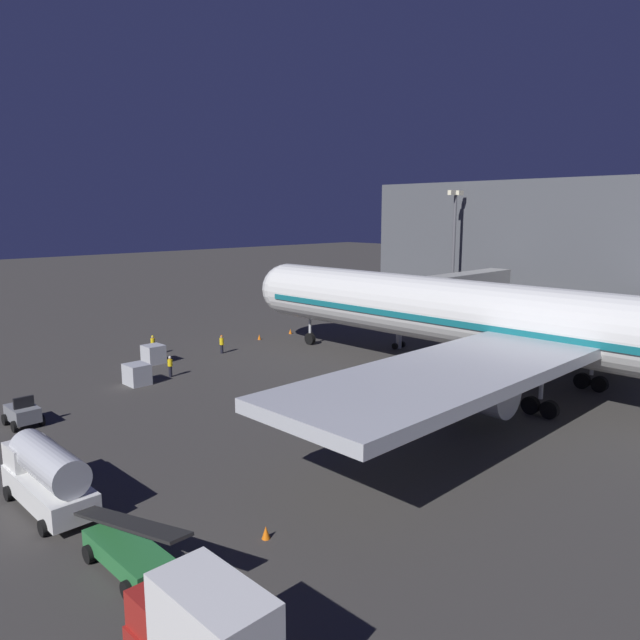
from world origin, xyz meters
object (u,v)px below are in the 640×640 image
Objects in this scene: belt_loader at (128,550)px; traffic_cone_nose_starboard at (259,337)px; baggage_tug_spare at (23,413)px; traffic_cone_wingtip_svc_side at (266,532)px; ground_crew_marshaller_fwd at (170,365)px; fuel_tanker at (47,474)px; ground_crew_near_nose_gear at (222,343)px; airliner_at_gate at (582,331)px; ground_crew_by_belt_loader at (153,344)px; traffic_cone_nose_port at (290,331)px; baggage_container_near_belt at (154,354)px; baggage_container_mid_row at (137,374)px; jet_bridge at (440,289)px; apron_floodlight_mast at (454,243)px.

belt_loader is 14.31× the size of traffic_cone_nose_starboard.
traffic_cone_nose_starboard is at bearing -160.01° from baggage_tug_spare.
ground_crew_marshaller_fwd is at bearing -112.42° from traffic_cone_wingtip_svc_side.
ground_crew_near_nose_gear is (-23.44, -19.57, -0.67)m from fuel_tanker.
airliner_at_gate is 122.76× the size of traffic_cone_wingtip_svc_side.
traffic_cone_nose_starboard is (-29.67, -29.09, -0.57)m from belt_loader.
traffic_cone_nose_port is at bearing 174.26° from ground_crew_by_belt_loader.
traffic_cone_wingtip_svc_side is at bearing -3.64° from airliner_at_gate.
belt_loader is (2.66, 19.27, 0.06)m from baggage_tug_spare.
ground_crew_by_belt_loader is at bearing -111.79° from traffic_cone_wingtip_svc_side.
ground_crew_marshaller_fwd is (1.32, 5.08, 0.15)m from baggage_container_near_belt.
belt_loader reaches higher than ground_crew_near_nose_gear.
traffic_cone_nose_port is at bearing -93.85° from airliner_at_gate.
airliner_at_gate is 35.70× the size of baggage_container_mid_row.
baggage_container_near_belt is at bearing -9.90° from ground_crew_near_nose_gear.
airliner_at_gate reaches higher than ground_crew_near_nose_gear.
ground_crew_near_nose_gear is 3.23× the size of traffic_cone_nose_starboard.
baggage_container_near_belt is at bearing -148.37° from baggage_tug_spare.
fuel_tanker is 26.73m from baggage_container_near_belt.
traffic_cone_nose_starboard is 39.54m from traffic_cone_wingtip_svc_side.
airliner_at_gate is 27.28m from traffic_cone_wingtip_svc_side.
fuel_tanker is 7.19m from belt_loader.
jet_bridge is 29.80m from ground_crew_by_belt_loader.
baggage_container_near_belt is 13.15m from traffic_cone_nose_starboard.
ground_crew_near_nose_gear is (8.71, -30.30, -4.29)m from airliner_at_gate.
traffic_cone_nose_port is (-34.35, -21.96, -1.37)m from fuel_tanker.
fuel_tanker is at bearing 39.85° from ground_crew_near_nose_gear.
baggage_tug_spare is 0.32× the size of belt_loader.
traffic_cone_nose_port is (-18.80, -6.32, -0.69)m from ground_crew_marshaller_fwd.
baggage_tug_spare is at bearing -103.63° from fuel_tanker.
traffic_cone_wingtip_svc_side is (-5.38, 9.03, -1.37)m from fuel_tanker.
traffic_cone_wingtip_svc_side is at bearing 57.72° from ground_crew_near_nose_gear.
baggage_container_mid_row is 18.54m from traffic_cone_nose_starboard.
jet_bridge is at bearing -121.08° from airliner_at_gate.
belt_loader is 27.42m from ground_crew_marshaller_fwd.
fuel_tanker is 11.37× the size of traffic_cone_nose_starboard.
traffic_cone_nose_starboard is at bearing 172.09° from ground_crew_by_belt_loader.
ground_crew_by_belt_loader is at bearing -10.42° from apron_floodlight_mast.
airliner_at_gate is 37.18m from ground_crew_by_belt_loader.
fuel_tanker is 29.90m from ground_crew_by_belt_loader.
jet_bridge is at bearing 28.27° from apron_floodlight_mast.
ground_crew_marshaller_fwd reaches higher than baggage_container_mid_row.
belt_loader is 4.16× the size of baggage_container_mid_row.
airliner_at_gate reaches higher than traffic_cone_nose_port.
jet_bridge is at bearing 168.33° from baggage_container_mid_row.
baggage_tug_spare is 32.91m from traffic_cone_nose_port.
traffic_cone_wingtip_svc_side is at bearing 67.58° from ground_crew_marshaller_fwd.
baggage_container_mid_row is (-12.28, -22.69, -0.03)m from belt_loader.
ground_crew_near_nose_gear is (-6.57, 1.15, 0.15)m from baggage_container_near_belt.
airliner_at_gate is 37.36m from baggage_tug_spare.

